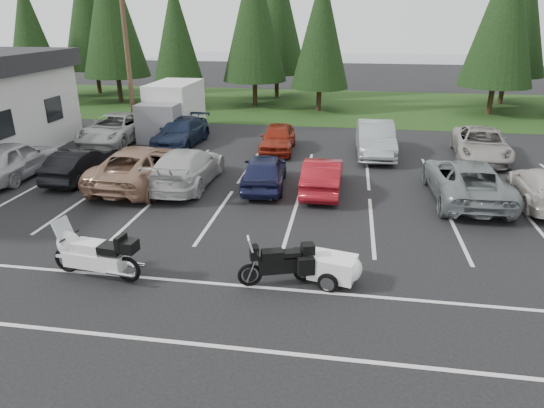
{
  "coord_description": "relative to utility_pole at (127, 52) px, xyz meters",
  "views": [
    {
      "loc": [
        2.23,
        -14.19,
        6.57
      ],
      "look_at": [
        0.05,
        -0.5,
        1.15
      ],
      "focal_mm": 32.0,
      "sensor_mm": 36.0,
      "label": 1
    }
  ],
  "objects": [
    {
      "name": "grass_strip",
      "position": [
        10.0,
        12.0,
        -4.69
      ],
      "size": [
        80.0,
        16.0,
        0.01
      ],
      "primitive_type": "cube",
      "color": "#1C3B12",
      "rests_on": "ground"
    },
    {
      "name": "lake_water",
      "position": [
        14.0,
        43.0,
        -4.7
      ],
      "size": [
        70.0,
        50.0,
        0.02
      ],
      "primitive_type": "cube",
      "color": "slate",
      "rests_on": "ground"
    },
    {
      "name": "car_near_5",
      "position": [
        11.35,
        -7.93,
        -4.01
      ],
      "size": [
        1.51,
        4.17,
        1.37
      ],
      "primitive_type": "imported",
      "rotation": [
        0.0,
        0.0,
        3.13
      ],
      "color": "maroon",
      "rests_on": "ground"
    },
    {
      "name": "conifer_back_a",
      "position": [
        -10.0,
        15.0,
        2.49
      ],
      "size": [
        5.28,
        5.28,
        12.3
      ],
      "color": "#332316",
      "rests_on": "ground"
    },
    {
      "name": "conifer_3",
      "position": [
        -0.5,
        9.4,
        0.57
      ],
      "size": [
        3.87,
        3.87,
        9.02
      ],
      "color": "#332316",
      "rests_on": "ground"
    },
    {
      "name": "car_near_6",
      "position": [
        16.73,
        -7.94,
        -3.93
      ],
      "size": [
        2.67,
        5.61,
        1.54
      ],
      "primitive_type": "imported",
      "rotation": [
        0.0,
        0.0,
        3.16
      ],
      "color": "slate",
      "rests_on": "ground"
    },
    {
      "name": "car_near_7",
      "position": [
        19.48,
        -8.02,
        -4.02
      ],
      "size": [
        2.28,
        4.79,
        1.35
      ],
      "primitive_type": "imported",
      "rotation": [
        0.0,
        0.0,
        3.06
      ],
      "color": "beige",
      "rests_on": "ground"
    },
    {
      "name": "stall_markings",
      "position": [
        10.0,
        -10.0,
        -4.69
      ],
      "size": [
        32.0,
        16.0,
        0.01
      ],
      "primitive_type": "cube",
      "color": "silver",
      "rests_on": "ground"
    },
    {
      "name": "car_near_2",
      "position": [
        3.98,
        -8.14,
        -3.89
      ],
      "size": [
        2.98,
        5.93,
        1.61
      ],
      "primitive_type": "imported",
      "rotation": [
        0.0,
        0.0,
        3.09
      ],
      "color": "#9C735B",
      "rests_on": "ground"
    },
    {
      "name": "car_near_3",
      "position": [
        5.79,
        -7.98,
        -3.93
      ],
      "size": [
        2.18,
        5.28,
        1.53
      ],
      "primitive_type": "imported",
      "rotation": [
        0.0,
        0.0,
        3.13
      ],
      "color": "beige",
      "rests_on": "ground"
    },
    {
      "name": "car_far_3",
      "position": [
        13.6,
        -2.1,
        -3.88
      ],
      "size": [
        1.89,
        5.03,
        1.64
      ],
      "primitive_type": "imported",
      "rotation": [
        0.0,
        0.0,
        0.03
      ],
      "color": "gray",
      "rests_on": "ground"
    },
    {
      "name": "car_far_0",
      "position": [
        -0.37,
        -1.6,
        -3.93
      ],
      "size": [
        2.73,
        5.59,
        1.53
      ],
      "primitive_type": "imported",
      "rotation": [
        0.0,
        0.0,
        -0.03
      ],
      "color": "beige",
      "rests_on": "ground"
    },
    {
      "name": "box_truck",
      "position": [
        2.0,
        0.5,
        -3.25
      ],
      "size": [
        2.4,
        5.6,
        2.9
      ],
      "primitive_type": null,
      "color": "silver",
      "rests_on": "ground"
    },
    {
      "name": "car_far_2",
      "position": [
        8.7,
        -2.12,
        -4.0
      ],
      "size": [
        1.79,
        4.14,
        1.39
      ],
      "primitive_type": "imported",
      "rotation": [
        0.0,
        0.0,
        0.04
      ],
      "color": "maroon",
      "rests_on": "ground"
    },
    {
      "name": "car_near_4",
      "position": [
        8.98,
        -7.79,
        -3.99
      ],
      "size": [
        1.99,
        4.27,
        1.42
      ],
      "primitive_type": "imported",
      "rotation": [
        0.0,
        0.0,
        3.22
      ],
      "color": "#1A1E42",
      "rests_on": "ground"
    },
    {
      "name": "car_near_1",
      "position": [
        1.07,
        -7.98,
        -4.04
      ],
      "size": [
        1.48,
        4.05,
        1.33
      ],
      "primitive_type": "imported",
      "rotation": [
        0.0,
        0.0,
        3.12
      ],
      "color": "black",
      "rests_on": "ground"
    },
    {
      "name": "cargo_trailer",
      "position": [
        12.04,
        -14.98,
        -4.3
      ],
      "size": [
        1.87,
        1.31,
        0.79
      ],
      "primitive_type": null,
      "rotation": [
        0.0,
        0.0,
        -0.22
      ],
      "color": "white",
      "rests_on": "ground"
    },
    {
      "name": "utility_pole",
      "position": [
        0.0,
        0.0,
        0.0
      ],
      "size": [
        1.6,
        0.26,
        9.0
      ],
      "color": "#473321",
      "rests_on": "ground"
    },
    {
      "name": "car_far_4",
      "position": [
        18.64,
        -1.99,
        -3.97
      ],
      "size": [
        2.95,
        5.48,
        1.46
      ],
      "primitive_type": "imported",
      "rotation": [
        0.0,
        0.0,
        -0.1
      ],
      "color": "#9E9791",
      "rests_on": "ground"
    },
    {
      "name": "car_near_0",
      "position": [
        -1.85,
        -8.22,
        -3.88
      ],
      "size": [
        2.0,
        4.81,
        1.63
      ],
      "primitive_type": "imported",
      "rotation": [
        0.0,
        0.0,
        3.16
      ],
      "color": "#B6B6BB",
      "rests_on": "ground"
    },
    {
      "name": "adventure_motorcycle",
      "position": [
        10.64,
        -15.23,
        -3.99
      ],
      "size": [
        2.46,
        1.49,
        1.41
      ],
      "primitive_type": null,
      "rotation": [
        0.0,
        0.0,
        0.32
      ],
      "color": "black",
      "rests_on": "ground"
    },
    {
      "name": "conifer_4",
      "position": [
        5.0,
        10.9,
        1.83
      ],
      "size": [
        4.8,
        4.8,
        11.17
      ],
      "color": "#332316",
      "rests_on": "ground"
    },
    {
      "name": "car_far_1",
      "position": [
        3.39,
        -1.71,
        -3.99
      ],
      "size": [
        2.21,
        4.95,
        1.41
      ],
      "primitive_type": "imported",
      "rotation": [
        0.0,
        0.0,
        -0.05
      ],
      "color": "#151F36",
      "rests_on": "ground"
    },
    {
      "name": "conifer_back_c",
      "position": [
        24.0,
        14.8,
        2.8
      ],
      "size": [
        5.5,
        5.5,
        12.81
      ],
      "color": "#332316",
      "rests_on": "ground"
    },
    {
      "name": "ground",
      "position": [
        10.0,
        -12.0,
        -4.7
      ],
      "size": [
        120.0,
        120.0,
        0.0
      ],
      "primitive_type": "plane",
      "color": "black",
      "rests_on": "ground"
    },
    {
      "name": "conifer_back_b",
      "position": [
        6.0,
        15.5,
        2.07
      ],
      "size": [
        4.97,
        4.97,
        11.58
      ],
      "color": "#332316",
      "rests_on": "ground"
    },
    {
      "name": "conifer_1",
      "position": [
        -12.0,
        9.2,
        0.69
      ],
      "size": [
        3.96,
        3.96,
        9.22
      ],
      "color": "#332316",
      "rests_on": "ground"
    },
    {
      "name": "conifer_2",
      "position": [
        -6.0,
        10.8,
        2.25
      ],
      "size": [
        5.1,
        5.1,
        11.89
      ],
      "color": "#332316",
      "rests_on": "ground"
    },
    {
      "name": "conifer_6",
      "position": [
        22.0,
        10.1,
        2.01
      ],
      "size": [
        4.93,
        4.93,
        11.48
      ],
      "color": "#332316",
      "rests_on": "ground"
    },
    {
      "name": "conifer_5",
      "position": [
        10.0,
        9.6,
        0.93
      ],
      "size": [
        4.14,
        4.14,
        9.63
      ],
      "color": "#332316",
      "rests_on": "ground"
    },
    {
      "name": "touring_motorcycle",
      "position": [
        5.81,
        -15.64,
        -3.9
      ],
      "size": [
        2.97,
        1.23,
        1.6
      ],
      "primitive_type": null,
      "rotation": [
        0.0,
        0.0,
        -0.12
      ],
      "color": "white",
      "rests_on": "ground"
    }
  ]
}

